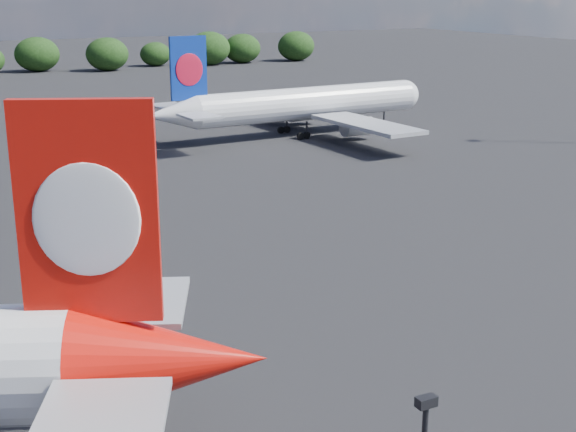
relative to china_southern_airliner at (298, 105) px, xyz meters
name	(u,v)px	position (x,y,z in m)	size (l,w,h in m)	color
china_southern_airliner	(298,105)	(0.00, 0.00, 0.00)	(45.24, 42.99, 14.77)	silver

